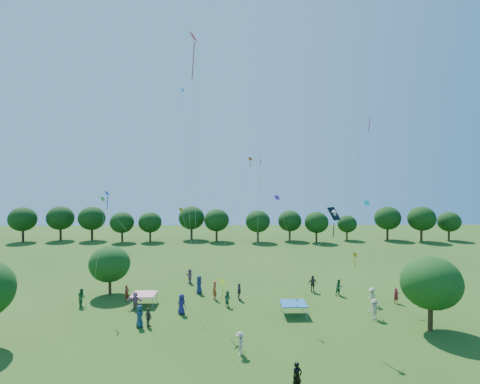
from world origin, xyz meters
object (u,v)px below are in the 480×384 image
object	(u,v)px
red_high_kite	(194,85)
man_in_black	(297,377)
near_tree_east	(431,283)
tent_blue	(293,304)
pirate_kite	(333,215)
near_tree_north	(110,264)
tent_red_stripe	(144,294)

from	to	relation	value
red_high_kite	man_in_black	bearing A→B (deg)	-57.24
near_tree_east	tent_blue	size ratio (longest dim) A/B	2.70
near_tree_east	red_high_kite	bearing A→B (deg)	172.92
near_tree_east	pirate_kite	xyz separation A→B (m)	(-7.99, -0.40, 5.47)
near_tree_north	pirate_kite	bearing A→B (deg)	-26.52
tent_blue	tent_red_stripe	bearing A→B (deg)	168.04
near_tree_north	man_in_black	world-z (taller)	near_tree_north
near_tree_north	man_in_black	bearing A→B (deg)	-47.88
tent_blue	red_high_kite	bearing A→B (deg)	-172.20
tent_blue	red_high_kite	size ratio (longest dim) A/B	0.10
tent_blue	red_high_kite	xyz separation A→B (m)	(-8.63, -1.18, 18.90)
near_tree_north	pirate_kite	size ratio (longest dim) A/B	0.59
tent_red_stripe	tent_blue	size ratio (longest dim) A/B	1.00
tent_red_stripe	red_high_kite	xyz separation A→B (m)	(5.27, -4.13, 18.90)
near_tree_east	red_high_kite	xyz separation A→B (m)	(-19.03, 2.36, 16.11)
tent_blue	man_in_black	xyz separation A→B (m)	(-1.73, -11.91, -0.20)
near_tree_north	man_in_black	size ratio (longest dim) A/B	3.05
tent_red_stripe	red_high_kite	world-z (taller)	red_high_kite
tent_red_stripe	near_tree_north	bearing A→B (deg)	141.83
tent_red_stripe	man_in_black	distance (m)	19.20
near_tree_east	pirate_kite	bearing A→B (deg)	-177.17
tent_red_stripe	pirate_kite	world-z (taller)	pirate_kite
near_tree_east	red_high_kite	world-z (taller)	red_high_kite
pirate_kite	red_high_kite	distance (m)	15.58
tent_red_stripe	man_in_black	world-z (taller)	man_in_black
pirate_kite	man_in_black	bearing A→B (deg)	-117.48
near_tree_north	near_tree_east	xyz separation A→B (m)	(28.67, -9.93, 0.62)
near_tree_north	man_in_black	distance (m)	24.77
pirate_kite	red_high_kite	world-z (taller)	red_high_kite
near_tree_north	tent_blue	xyz separation A→B (m)	(18.27, -6.38, -2.17)
man_in_black	pirate_kite	world-z (taller)	pirate_kite
tent_red_stripe	tent_blue	xyz separation A→B (m)	(13.90, -2.95, 0.00)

